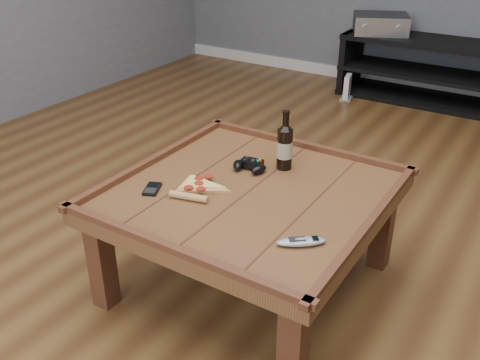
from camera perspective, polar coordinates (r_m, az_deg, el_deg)
The scene contains 11 objects.
ground at distance 2.34m, azimuth 0.97°, elevation -10.83°, with size 6.00×6.00×0.00m, color #492B15.
baseboard at distance 4.86m, azimuth 20.00°, elevation 9.23°, with size 5.00×0.02×0.10m, color silver.
coffee_table at distance 2.11m, azimuth 1.06°, elevation -2.51°, with size 1.03×1.03×0.48m.
media_console at distance 4.58m, azimuth 19.64°, elevation 10.81°, with size 1.40×0.45×0.50m.
beer_bottle at distance 2.22m, azimuth 4.80°, elevation 3.67°, with size 0.07×0.07×0.25m.
game_controller at distance 2.23m, azimuth 1.03°, elevation 1.56°, with size 0.16×0.12×0.04m.
pizza_slice at distance 2.09m, azimuth -4.55°, elevation -0.78°, with size 0.23×0.31×0.03m.
smartphone at distance 2.11m, azimuth -9.36°, elevation -0.94°, with size 0.09×0.11×0.01m.
remote_control at distance 1.77m, azimuth 6.55°, elevation -6.53°, with size 0.16×0.14×0.02m.
av_receiver at distance 4.61m, azimuth 14.76°, elevation 15.82°, with size 0.52×0.49×0.15m.
game_console at distance 4.51m, azimuth 11.36°, elevation 9.58°, with size 0.12×0.17×0.20m.
Camera 1 is at (0.94, -1.56, 1.45)m, focal length 40.00 mm.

